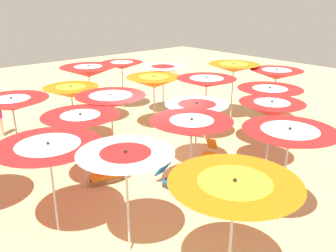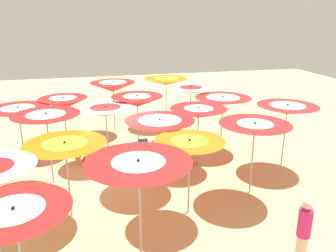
{
  "view_description": "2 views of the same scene",
  "coord_description": "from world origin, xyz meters",
  "px_view_note": "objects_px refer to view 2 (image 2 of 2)",
  "views": [
    {
      "loc": [
        6.95,
        8.42,
        5.14
      ],
      "look_at": [
        0.51,
        1.04,
        1.59
      ],
      "focal_mm": 38.58,
      "sensor_mm": 36.0,
      "label": 1
    },
    {
      "loc": [
        -1.08,
        -11.1,
        5.34
      ],
      "look_at": [
        1.69,
        0.38,
        1.48
      ],
      "focal_mm": 36.4,
      "sensor_mm": 36.0,
      "label": 2
    }
  ],
  "objects_px": {
    "beach_umbrella_3": "(255,129)",
    "beach_umbrella_16": "(18,113)",
    "beach_umbrella_19": "(166,82)",
    "lounger_0": "(179,159)",
    "beach_umbrella_18": "(113,87)",
    "beach_umbrella_7": "(160,126)",
    "beach_umbrella_11": "(46,119)",
    "beachgoer_0": "(304,232)",
    "beach_umbrella_8": "(198,113)",
    "beach_umbrella_2": "(190,147)",
    "beach_umbrella_13": "(137,101)",
    "lounger_3": "(93,157)",
    "beach_umbrella_14": "(191,91)",
    "beach_umbrella_12": "(106,112)",
    "beach_umbrella_17": "(63,103)",
    "beach_umbrella_4": "(287,110)",
    "beach_umbrella_1": "(139,171)",
    "beach_umbrella_6": "(65,151)",
    "beach_umbrella_0": "(15,218)",
    "lounger_2": "(141,146)",
    "beach_umbrella_9": "(223,101)",
    "beach_ball": "(166,124)",
    "lounger_1": "(83,147)"
  },
  "relations": [
    {
      "from": "beach_umbrella_2",
      "to": "beach_umbrella_13",
      "type": "distance_m",
      "value": 5.41
    },
    {
      "from": "beach_umbrella_12",
      "to": "beach_umbrella_14",
      "type": "distance_m",
      "value": 4.3
    },
    {
      "from": "beach_umbrella_12",
      "to": "lounger_0",
      "type": "bearing_deg",
      "value": -22.35
    },
    {
      "from": "beach_umbrella_18",
      "to": "beach_ball",
      "type": "height_order",
      "value": "beach_umbrella_18"
    },
    {
      "from": "beach_umbrella_8",
      "to": "beach_umbrella_16",
      "type": "height_order",
      "value": "beach_umbrella_8"
    },
    {
      "from": "lounger_0",
      "to": "beach_umbrella_9",
      "type": "bearing_deg",
      "value": 45.09
    },
    {
      "from": "beach_umbrella_0",
      "to": "beach_umbrella_8",
      "type": "bearing_deg",
      "value": 47.7
    },
    {
      "from": "beach_umbrella_1",
      "to": "beach_umbrella_6",
      "type": "height_order",
      "value": "beach_umbrella_1"
    },
    {
      "from": "beach_umbrella_18",
      "to": "beach_umbrella_7",
      "type": "bearing_deg",
      "value": -80.16
    },
    {
      "from": "beach_umbrella_12",
      "to": "beach_umbrella_17",
      "type": "bearing_deg",
      "value": 135.71
    },
    {
      "from": "lounger_0",
      "to": "lounger_2",
      "type": "xyz_separation_m",
      "value": [
        -1.19,
        1.6,
        -0.0
      ]
    },
    {
      "from": "beach_umbrella_7",
      "to": "beach_umbrella_18",
      "type": "bearing_deg",
      "value": 99.84
    },
    {
      "from": "beach_umbrella_17",
      "to": "beach_umbrella_19",
      "type": "height_order",
      "value": "beach_umbrella_19"
    },
    {
      "from": "beach_umbrella_1",
      "to": "beach_umbrella_19",
      "type": "xyz_separation_m",
      "value": [
        2.93,
        9.92,
        -0.07
      ]
    },
    {
      "from": "beach_umbrella_8",
      "to": "lounger_0",
      "type": "distance_m",
      "value": 1.9
    },
    {
      "from": "lounger_2",
      "to": "lounger_3",
      "type": "xyz_separation_m",
      "value": [
        -1.93,
        -0.62,
        -0.01
      ]
    },
    {
      "from": "beach_umbrella_19",
      "to": "lounger_0",
      "type": "xyz_separation_m",
      "value": [
        -0.7,
        -5.1,
        -1.95
      ]
    },
    {
      "from": "lounger_1",
      "to": "beach_umbrella_11",
      "type": "bearing_deg",
      "value": 85.72
    },
    {
      "from": "beach_umbrella_2",
      "to": "beach_umbrella_12",
      "type": "height_order",
      "value": "beach_umbrella_2"
    },
    {
      "from": "beach_umbrella_3",
      "to": "beach_umbrella_16",
      "type": "height_order",
      "value": "beach_umbrella_3"
    },
    {
      "from": "beach_umbrella_16",
      "to": "lounger_1",
      "type": "xyz_separation_m",
      "value": [
        2.15,
        0.6,
        -1.78
      ]
    },
    {
      "from": "beach_umbrella_1",
      "to": "beach_umbrella_18",
      "type": "xyz_separation_m",
      "value": [
        0.25,
        9.26,
        -0.07
      ]
    },
    {
      "from": "beach_umbrella_8",
      "to": "beach_umbrella_16",
      "type": "relative_size",
      "value": 1.0
    },
    {
      "from": "beach_umbrella_3",
      "to": "lounger_3",
      "type": "distance_m",
      "value": 6.19
    },
    {
      "from": "beach_umbrella_14",
      "to": "beach_umbrella_17",
      "type": "relative_size",
      "value": 1.05
    },
    {
      "from": "beach_umbrella_4",
      "to": "beach_umbrella_17",
      "type": "relative_size",
      "value": 1.04
    },
    {
      "from": "beach_umbrella_11",
      "to": "beach_umbrella_9",
      "type": "bearing_deg",
      "value": 13.95
    },
    {
      "from": "beach_umbrella_14",
      "to": "lounger_0",
      "type": "relative_size",
      "value": 2.01
    },
    {
      "from": "beach_umbrella_18",
      "to": "lounger_3",
      "type": "height_order",
      "value": "beach_umbrella_18"
    },
    {
      "from": "beachgoer_0",
      "to": "beach_ball",
      "type": "xyz_separation_m",
      "value": [
        -0.61,
        10.43,
        -0.72
      ]
    },
    {
      "from": "beach_umbrella_11",
      "to": "beachgoer_0",
      "type": "bearing_deg",
      "value": -43.78
    },
    {
      "from": "beach_umbrella_8",
      "to": "beach_umbrella_14",
      "type": "relative_size",
      "value": 0.95
    },
    {
      "from": "beach_umbrella_0",
      "to": "beach_umbrella_8",
      "type": "height_order",
      "value": "beach_umbrella_0"
    },
    {
      "from": "lounger_0",
      "to": "beach_ball",
      "type": "xyz_separation_m",
      "value": [
        0.58,
        4.61,
        -0.1
      ]
    },
    {
      "from": "beach_umbrella_6",
      "to": "beach_ball",
      "type": "bearing_deg",
      "value": 58.46
    },
    {
      "from": "lounger_1",
      "to": "beach_umbrella_12",
      "type": "bearing_deg",
      "value": 149.24
    },
    {
      "from": "beach_umbrella_6",
      "to": "beach_umbrella_19",
      "type": "relative_size",
      "value": 0.93
    },
    {
      "from": "beach_umbrella_13",
      "to": "beach_umbrella_9",
      "type": "bearing_deg",
      "value": -15.32
    },
    {
      "from": "beach_umbrella_6",
      "to": "beach_umbrella_16",
      "type": "xyz_separation_m",
      "value": [
        -1.8,
        4.08,
        0.04
      ]
    },
    {
      "from": "beach_umbrella_1",
      "to": "beachgoer_0",
      "type": "xyz_separation_m",
      "value": [
        3.43,
        -1.0,
        -1.4
      ]
    },
    {
      "from": "beach_umbrella_0",
      "to": "beach_umbrella_3",
      "type": "height_order",
      "value": "beach_umbrella_3"
    },
    {
      "from": "beach_umbrella_0",
      "to": "beach_umbrella_12",
      "type": "distance_m",
      "value": 7.12
    },
    {
      "from": "lounger_1",
      "to": "beach_ball",
      "type": "height_order",
      "value": "lounger_1"
    },
    {
      "from": "beach_umbrella_4",
      "to": "lounger_3",
      "type": "xyz_separation_m",
      "value": [
        -6.85,
        1.86,
        -1.91
      ]
    },
    {
      "from": "beach_umbrella_14",
      "to": "beach_umbrella_18",
      "type": "relative_size",
      "value": 0.97
    },
    {
      "from": "beach_umbrella_0",
      "to": "beach_ball",
      "type": "relative_size",
      "value": 9.38
    },
    {
      "from": "beach_umbrella_17",
      "to": "lounger_2",
      "type": "distance_m",
      "value": 3.56
    },
    {
      "from": "beachgoer_0",
      "to": "beach_umbrella_3",
      "type": "bearing_deg",
      "value": -85.2
    },
    {
      "from": "beach_umbrella_14",
      "to": "lounger_3",
      "type": "xyz_separation_m",
      "value": [
        -4.44,
        -1.95,
        -1.92
      ]
    },
    {
      "from": "beach_umbrella_6",
      "to": "beach_umbrella_8",
      "type": "relative_size",
      "value": 1.0
    }
  ]
}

